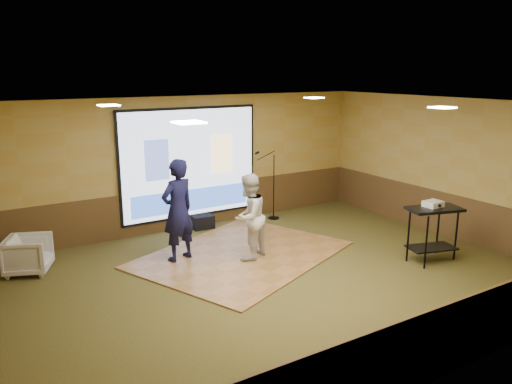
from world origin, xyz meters
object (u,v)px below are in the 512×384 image
projector (433,204)px  banquet_chair (28,255)px  projector_screen (190,164)px  player_right (249,217)px  av_table (433,223)px  dance_floor (242,254)px  mic_stand (272,199)px  duffel_bag (203,222)px  player_left (178,210)px

projector → banquet_chair: size_ratio=0.44×
projector_screen → player_right: (0.06, -2.47, -0.62)m
projector_screen → av_table: 5.33m
projector_screen → dance_floor: (0.06, -2.21, -1.46)m
mic_stand → banquet_chair: mic_stand is taller
dance_floor → av_table: 3.71m
av_table → banquet_chair: av_table is taller
duffel_bag → projector: bearing=-54.5°
dance_floor → mic_stand: mic_stand is taller
projector_screen → dance_floor: projector_screen is taller
player_right → duffel_bag: 2.33m
projector_screen → dance_floor: size_ratio=0.86×
projector → av_table: bearing=-109.4°
projector_screen → player_left: (-1.10, -1.82, -0.47)m
banquet_chair → duffel_bag: size_ratio=1.52×
player_left → player_right: 1.34m
player_left → projector: size_ratio=5.90×
dance_floor → av_table: size_ratio=3.68×
banquet_chair → mic_stand: bearing=-62.0°
dance_floor → banquet_chair: (-3.69, 1.26, 0.32)m
projector_screen → player_right: bearing=-88.5°
player_left → player_right: size_ratio=1.18×
dance_floor → mic_stand: (1.86, 1.76, 0.48)m
dance_floor → banquet_chair: bearing=161.1°
banquet_chair → duffel_bag: banquet_chair is taller
player_left → projector: player_left is taller
projector_screen → banquet_chair: (-3.63, -0.95, -1.14)m
projector_screen → player_left: bearing=-121.0°
av_table → duffel_bag: av_table is taller
projector → banquet_chair: 7.48m
projector_screen → duffel_bag: (0.15, -0.24, -1.32)m
player_left → av_table: player_left is taller
player_left → projector_screen: bearing=-137.9°
player_left → banquet_chair: (-2.53, 0.87, -0.66)m
av_table → banquet_chair: (-6.63, 3.39, -0.41)m
projector → mic_stand: mic_stand is taller
player_right → av_table: 3.49m
projector → mic_stand: size_ratio=0.19×
projector_screen → dance_floor: bearing=-88.4°
player_left → av_table: 4.82m
mic_stand → projector: bearing=-94.8°
player_left → player_right: (1.16, -0.65, -0.15)m
av_table → mic_stand: size_ratio=0.61×
player_right → banquet_chair: 4.03m
projector_screen → projector: (3.02, -4.28, -0.37)m
av_table → mic_stand: bearing=105.5°
dance_floor → player_left: (-1.16, 0.39, 0.99)m
projector_screen → player_right: 2.55m
mic_stand → av_table: bearing=-95.3°
av_table → projector_screen: bearing=124.7°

